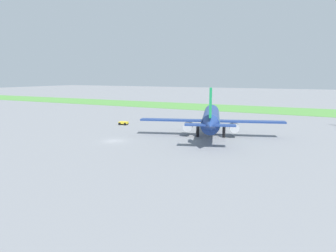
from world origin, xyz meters
The scene contains 4 objects.
ground_plane centered at (0.00, 0.00, 0.00)m, with size 600.00×600.00×0.00m, color gray.
grass_taxiway_strip centered at (0.00, 77.79, 0.04)m, with size 360.00×28.00×0.08m, color #549342.
airplane_midfield_jet centered at (16.44, 14.34, 4.12)m, with size 31.31×31.04×11.43m.
baggage_cart_near_gate centered at (-11.00, 19.28, 0.57)m, with size 2.61×2.07×0.90m.
Camera 1 is at (40.04, -52.89, 13.59)m, focal length 33.85 mm.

